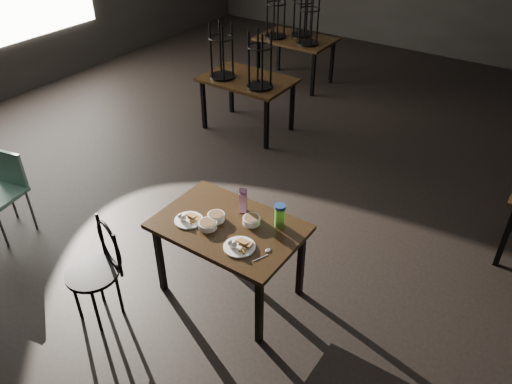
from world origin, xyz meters
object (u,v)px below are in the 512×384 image
Objects in this scene: main_table at (229,233)px; bentwood_chair at (99,265)px; juice_carton at (243,201)px; school_chair at (4,186)px; water_bottle at (280,215)px.

main_table is 1.07m from bentwood_chair.
juice_carton is at bearing 73.12° from bentwood_chair.
main_table is 2.46m from school_chair.
water_bottle is 1.50m from bentwood_chair.
school_chair is (-1.68, 0.25, -0.02)m from bentwood_chair.
school_chair is at bearing -169.97° from bentwood_chair.
juice_carton is 1.14× the size of water_bottle.
school_chair is (-2.40, -0.53, -0.15)m from main_table.
water_bottle reaches higher than school_chair.
bentwood_chair is (-0.72, -0.78, -0.13)m from main_table.
juice_carton is 2.53m from school_chair.
bentwood_chair is 1.05× the size of school_chair.
bentwood_chair is at bearing -125.23° from juice_carton.
school_chair is at bearing -162.42° from juice_carton.
main_table is at bearing -146.85° from water_bottle.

